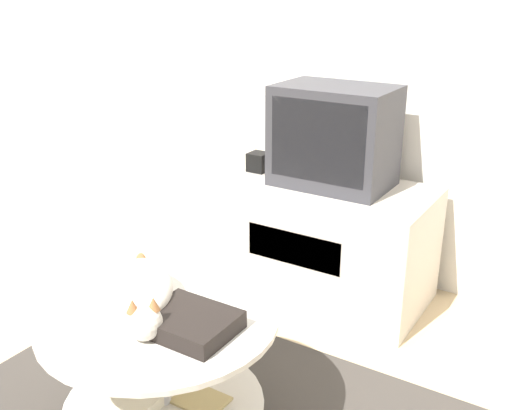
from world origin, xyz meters
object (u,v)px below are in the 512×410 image
at_px(tv, 334,136).
at_px(cat, 143,291).
at_px(dvd_box, 190,323).
at_px(speaker, 259,162).

relative_size(tv, cat, 1.19).
xyz_separation_m(dvd_box, cat, (-0.20, 0.03, 0.03)).
bearing_deg(speaker, cat, -74.43).
bearing_deg(dvd_box, tv, 96.67).
relative_size(speaker, cat, 0.21).
bearing_deg(tv, speaker, -179.27).
relative_size(speaker, dvd_box, 0.36).
bearing_deg(dvd_box, speaker, 113.68).
height_order(tv, dvd_box, tv).
xyz_separation_m(speaker, cat, (0.33, -1.20, -0.05)).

